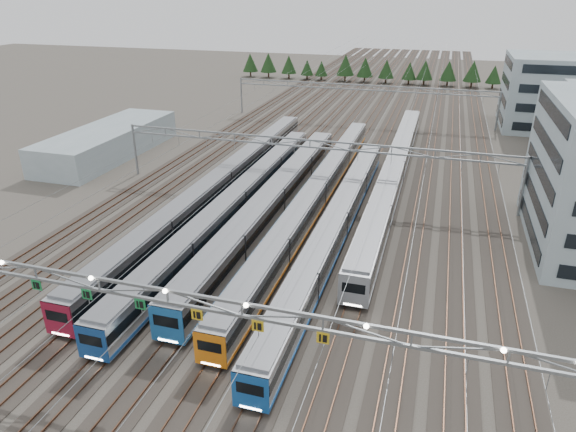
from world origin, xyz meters
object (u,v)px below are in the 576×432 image
(depot_bldg_north, at_px, (562,93))
(west_shed, at_px, (109,142))
(train_e, at_px, (336,224))
(gantry_far, at_px, (362,92))
(train_c, at_px, (273,201))
(gantry_near, at_px, (166,300))
(train_a, at_px, (222,183))
(train_d, at_px, (316,194))
(train_f, at_px, (394,171))
(train_b, at_px, (236,203))
(gantry_mid, at_px, (310,150))

(depot_bldg_north, height_order, west_shed, depot_bldg_north)
(train_e, relative_size, gantry_far, 1.01)
(train_c, bearing_deg, west_shed, 154.57)
(gantry_near, bearing_deg, depot_bldg_north, 66.12)
(train_c, distance_m, depot_bldg_north, 73.46)
(west_shed, bearing_deg, gantry_far, 44.43)
(train_e, bearing_deg, train_a, 154.35)
(train_d, height_order, train_e, train_e)
(train_f, bearing_deg, gantry_far, 106.38)
(depot_bldg_north, xyz_separation_m, west_shed, (-78.21, -42.78, -4.92))
(train_c, distance_m, train_e, 9.89)
(train_c, relative_size, train_f, 0.80)
(train_c, distance_m, west_shed, 39.83)
(train_f, xyz_separation_m, west_shed, (-49.47, 0.82, 0.28))
(train_f, bearing_deg, gantry_near, -103.56)
(train_f, bearing_deg, west_shed, 179.06)
(train_b, height_order, train_d, train_b)
(gantry_mid, distance_m, west_shed, 39.16)
(train_f, distance_m, gantry_far, 40.12)
(train_a, distance_m, gantry_near, 37.18)
(train_b, xyz_separation_m, train_e, (13.50, -2.59, -0.03))
(train_c, bearing_deg, train_d, 44.93)
(west_shed, bearing_deg, train_e, -25.24)
(train_e, distance_m, gantry_near, 27.79)
(gantry_near, relative_size, west_shed, 1.88)
(train_f, distance_m, gantry_near, 48.44)
(gantry_mid, bearing_deg, train_d, -66.10)
(train_b, bearing_deg, train_e, -10.85)
(train_b, distance_m, train_f, 25.31)
(train_e, bearing_deg, gantry_far, 96.56)
(train_b, distance_m, gantry_far, 56.64)
(train_c, bearing_deg, gantry_mid, 76.76)
(train_b, height_order, gantry_far, gantry_far)
(train_e, relative_size, train_f, 0.82)
(train_d, distance_m, gantry_far, 50.32)
(train_c, xyz_separation_m, gantry_mid, (2.25, 9.57, 4.15))
(gantry_mid, bearing_deg, train_b, -121.37)
(train_d, height_order, gantry_near, gantry_near)
(gantry_mid, bearing_deg, train_e, -63.70)
(train_b, height_order, train_c, train_c)
(train_b, relative_size, gantry_near, 1.05)
(train_d, relative_size, gantry_mid, 1.19)
(train_a, distance_m, gantry_mid, 13.04)
(train_d, relative_size, train_f, 0.98)
(train_e, bearing_deg, train_b, 169.15)
(train_c, height_order, gantry_near, gantry_near)
(train_f, height_order, depot_bldg_north, depot_bldg_north)
(gantry_far, distance_m, depot_bldg_north, 40.35)
(train_c, height_order, gantry_mid, gantry_mid)
(train_e, xyz_separation_m, gantry_mid, (-6.75, 13.66, 4.37))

